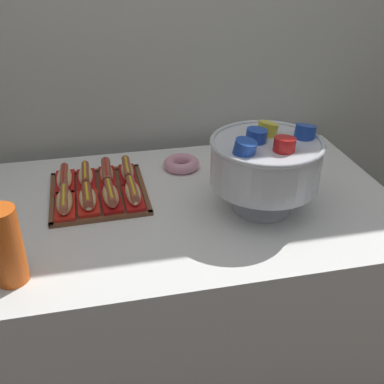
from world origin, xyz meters
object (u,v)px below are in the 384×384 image
Objects in this scene: hot_dog_4 at (65,179)px; hot_dog_6 at (107,174)px; hot_dog_3 at (133,193)px; punch_bowl at (266,161)px; hot_dog_7 at (127,172)px; cup_stack at (6,246)px; hot_dog_0 at (65,202)px; serving_tray at (99,193)px; hot_dog_2 at (111,196)px; buffet_table at (191,281)px; hot_dog_1 at (88,199)px; hot_dog_5 at (86,177)px; donut at (181,164)px.

hot_dog_4 is 0.15m from hot_dog_6.
hot_dog_3 is 0.46m from punch_bowl.
cup_stack is (-0.35, -0.49, 0.07)m from hot_dog_7.
hot_dog_6 is (0.15, 0.00, 0.00)m from hot_dog_4.
serving_tray is at bearing 37.73° from hot_dog_0.
hot_dog_2 is 0.17m from hot_dog_6.
hot_dog_3 reaches higher than buffet_table.
hot_dog_6 is (0.07, 0.17, 0.00)m from hot_dog_1.
hot_dog_7 reaches higher than hot_dog_2.
hot_dog_3 reaches higher than hot_dog_1.
hot_dog_2 is 0.18m from hot_dog_5.
hot_dog_0 reaches higher than serving_tray.
hot_dog_6 is at bearing 144.43° from buffet_table.
punch_bowl is at bearing -10.49° from hot_dog_0.
serving_tray is 0.10m from hot_dog_1.
hot_dog_6 reaches higher than serving_tray.
donut is (0.29, 0.06, -0.02)m from hot_dog_6.
hot_dog_6 reaches higher than buffet_table.
punch_bowl is at bearing -14.01° from hot_dog_2.
buffet_table is 0.48m from hot_dog_7.
hot_dog_3 is 1.01× the size of hot_dog_6.
serving_tray is at bearing -142.27° from hot_dog_7.
hot_dog_5 is at bearing 133.75° from hot_dog_3.
hot_dog_6 is (-0.08, 0.16, -0.00)m from hot_dog_3.
hot_dog_1 is at bearing -88.53° from hot_dog_5.
punch_bowl is (0.64, -0.12, 0.14)m from hot_dog_0.
cup_stack reaches higher than hot_dog_5.
hot_dog_5 is (-0.15, 0.16, -0.00)m from hot_dog_3.
serving_tray is at bearing 160.07° from buffet_table.
cup_stack reaches higher than buffet_table.
donut is at bearing 7.86° from hot_dog_4.
hot_dog_3 is at bearing -133.69° from donut.
punch_bowl is at bearing -12.03° from hot_dog_1.
hot_dog_4 is 0.51× the size of punch_bowl.
hot_dog_3 is (0.22, 0.01, 0.00)m from hot_dog_0.
hot_dog_0 is 0.28m from hot_dog_7.
cup_stack reaches higher than hot_dog_2.
hot_dog_3 is 0.30m from donut.
punch_bowl reaches higher than donut.
punch_bowl reaches higher than hot_dog_3.
buffet_table is 3.83× the size of serving_tray.
hot_dog_3 is 0.49m from cup_stack.
punch_bowl is (0.57, -0.29, 0.14)m from hot_dog_5.
buffet_table is at bearing -44.87° from hot_dog_7.
cup_stack reaches higher than donut.
hot_dog_5 is at bearing -178.53° from hot_dog_6.
donut is at bearing 120.97° from punch_bowl.
cup_stack is at bearing -112.05° from hot_dog_5.
hot_dog_3 and hot_dog_6 have the same top height.
hot_dog_1 is at bearing 1.47° from hot_dog_0.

